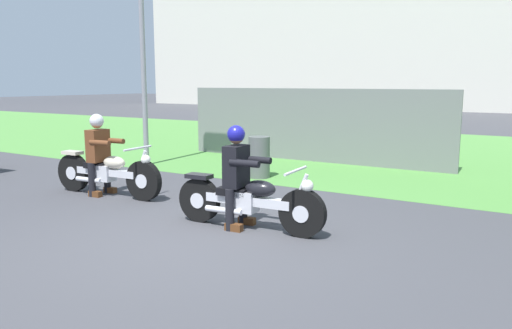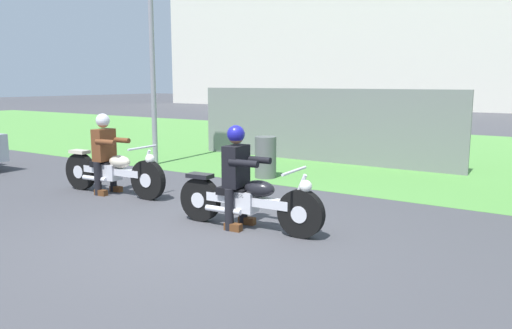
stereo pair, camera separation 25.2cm
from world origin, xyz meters
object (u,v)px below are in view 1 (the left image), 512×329
object	(u,v)px
streetlight_pole	(146,23)
trash_can	(259,157)
rider_lead	(238,169)
rider_follow	(99,148)
motorcycle_follow	(107,173)
motorcycle_lead	(249,201)

from	to	relation	value
streetlight_pole	trash_can	world-z (taller)	streetlight_pole
streetlight_pole	trash_can	size ratio (longest dim) A/B	6.08
rider_lead	streetlight_pole	world-z (taller)	streetlight_pole
rider_follow	motorcycle_follow	bearing A→B (deg)	-0.78
motorcycle_lead	motorcycle_follow	xyz separation A→B (m)	(-3.17, 0.42, 0.02)
motorcycle_lead	rider_follow	size ratio (longest dim) A/B	1.55
rider_lead	trash_can	xyz separation A→B (m)	(-1.62, 3.23, -0.38)
motorcycle_follow	trash_can	bearing A→B (deg)	59.91
motorcycle_lead	rider_lead	bearing A→B (deg)	179.15
motorcycle_lead	motorcycle_follow	size ratio (longest dim) A/B	0.95
rider_lead	trash_can	bearing A→B (deg)	112.81
motorcycle_follow	rider_follow	size ratio (longest dim) A/B	1.62
motorcycle_follow	rider_follow	bearing A→B (deg)	179.22
rider_lead	motorcycle_follow	world-z (taller)	rider_lead
trash_can	motorcycle_follow	bearing A→B (deg)	-116.31
motorcycle_lead	streetlight_pole	xyz separation A→B (m)	(-4.79, 3.20, 2.90)
streetlight_pole	rider_follow	bearing A→B (deg)	-62.52
motorcycle_lead	rider_follow	distance (m)	3.39
rider_lead	motorcycle_follow	size ratio (longest dim) A/B	0.61
rider_lead	streetlight_pole	xyz separation A→B (m)	(-4.62, 3.21, 2.48)
rider_lead	motorcycle_follow	distance (m)	3.06
streetlight_pole	trash_can	bearing A→B (deg)	0.39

